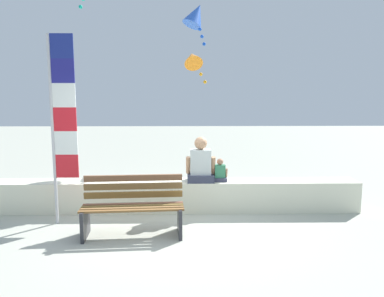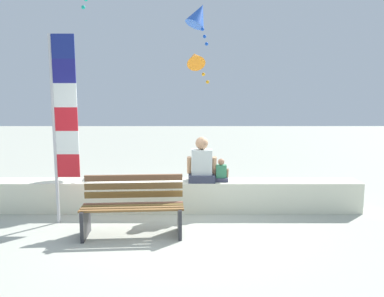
% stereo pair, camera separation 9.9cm
% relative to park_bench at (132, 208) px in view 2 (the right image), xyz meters
% --- Properties ---
extents(ground_plane, '(40.00, 40.00, 0.00)m').
position_rel_park_bench_xyz_m(ground_plane, '(0.59, 0.33, -0.41)').
color(ground_plane, '#A9AC9D').
extents(seawall_ledge, '(6.77, 0.52, 0.56)m').
position_rel_park_bench_xyz_m(seawall_ledge, '(0.59, 1.19, -0.13)').
color(seawall_ledge, beige).
rests_on(seawall_ledge, ground).
extents(park_bench, '(1.57, 0.71, 0.88)m').
position_rel_park_bench_xyz_m(park_bench, '(0.00, 0.00, 0.00)').
color(park_bench, brown).
rests_on(park_bench, ground).
extents(person_adult, '(0.53, 0.39, 0.82)m').
position_rel_park_bench_xyz_m(person_adult, '(1.08, 1.14, 0.47)').
color(person_adult, '#31374C').
rests_on(person_adult, seawall_ledge).
extents(person_child, '(0.27, 0.20, 0.42)m').
position_rel_park_bench_xyz_m(person_child, '(1.44, 1.14, 0.31)').
color(person_child, '#37384F').
rests_on(person_child, seawall_ledge).
extents(flag_banner, '(0.42, 0.05, 3.08)m').
position_rel_park_bench_xyz_m(flag_banner, '(-1.21, 0.51, 1.38)').
color(flag_banner, '#B7B7BC').
rests_on(flag_banner, ground).
extents(kite_orange, '(0.60, 0.63, 0.87)m').
position_rel_park_bench_xyz_m(kite_orange, '(0.98, 3.39, 2.56)').
color(kite_orange, orange).
extents(kite_blue, '(0.81, 0.76, 1.10)m').
position_rel_park_bench_xyz_m(kite_blue, '(1.06, 3.64, 3.59)').
color(kite_blue, blue).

